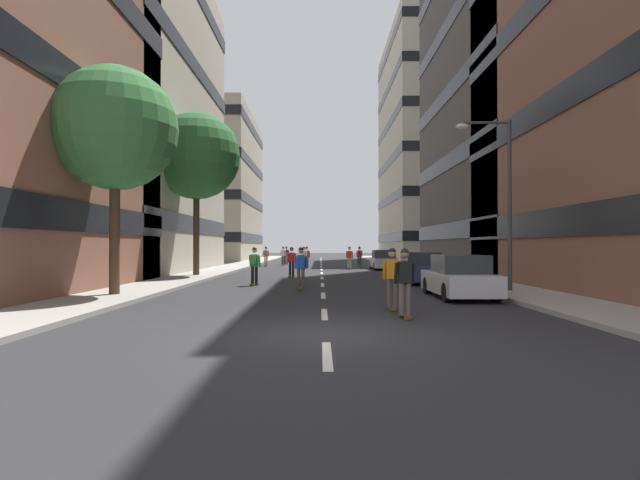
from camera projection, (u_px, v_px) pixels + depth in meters
ground_plane at (320, 269)px, 39.68m from camera, size 176.08×176.08×0.00m
sidewalk_left at (235, 266)px, 43.32m from camera, size 2.75×80.70×0.14m
sidewalk_right at (404, 266)px, 43.37m from camera, size 2.75×80.70×0.14m
lane_markings at (320, 268)px, 40.83m from camera, size 0.16×67.20×0.01m
building_left_mid at (103, 113)px, 34.42m from camera, size 12.70×20.48×21.92m
building_left_far at (203, 187)px, 64.10m from camera, size 12.70×20.14×18.61m
building_right_mid at (536, 31)px, 34.60m from camera, size 12.70×19.43×33.43m
building_right_far at (435, 147)px, 64.26m from camera, size 12.70×22.00×29.03m
parked_car_near at (457, 278)px, 17.58m from camera, size 1.82×4.40×1.52m
parked_car_mid at (382, 260)px, 38.54m from camera, size 1.82×4.40×1.52m
parked_car_far at (418, 269)px, 24.53m from camera, size 1.82×4.40×1.52m
street_tree_near at (195, 156)px, 29.14m from camera, size 5.10×5.10×9.53m
street_tree_mid at (113, 129)px, 17.55m from camera, size 4.37×4.37×8.04m
streetlamp_right at (498, 186)px, 18.93m from camera, size 2.13×0.30×6.50m
skater_0 at (253, 264)px, 22.88m from camera, size 0.56×0.92×1.78m
skater_1 at (403, 279)px, 12.62m from camera, size 0.55×0.91×1.78m
skater_2 at (299, 266)px, 20.98m from camera, size 0.53×0.90×1.78m
skater_3 at (305, 256)px, 40.88m from camera, size 0.57×0.92×1.78m
skater_4 at (390, 276)px, 14.21m from camera, size 0.55×0.91×1.78m
skater_5 at (281, 255)px, 46.25m from camera, size 0.54×0.91×1.78m
skater_6 at (285, 254)px, 48.98m from camera, size 0.54×0.91×1.78m
skater_7 at (348, 257)px, 38.70m from camera, size 0.57×0.92×1.78m
skater_8 at (264, 255)px, 44.12m from camera, size 0.54×0.91×1.78m
skater_9 at (358, 255)px, 43.38m from camera, size 0.55×0.92×1.78m
skater_10 at (302, 257)px, 38.14m from camera, size 0.54×0.91×1.78m
skater_11 at (290, 260)px, 28.88m from camera, size 0.57×0.92×1.78m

